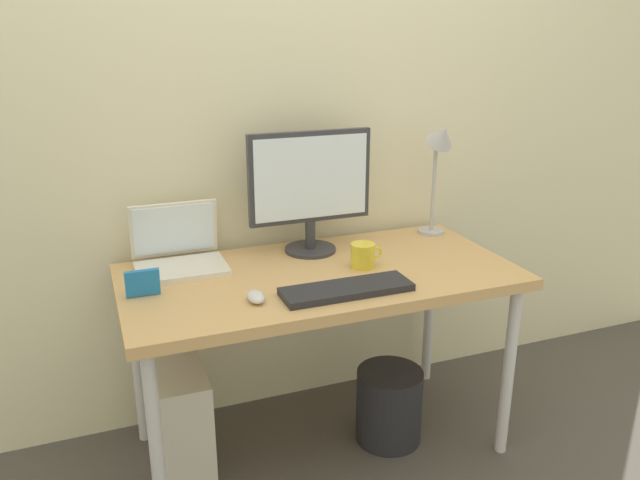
# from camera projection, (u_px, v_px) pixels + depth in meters

# --- Properties ---
(ground_plane) EXTENTS (6.00, 6.00, 0.00)m
(ground_plane) POSITION_uv_depth(u_px,v_px,m) (320.00, 443.00, 2.50)
(ground_plane) COLOR #4C4742
(back_wall) EXTENTS (4.40, 0.04, 2.60)m
(back_wall) POSITION_uv_depth(u_px,v_px,m) (282.00, 100.00, 2.45)
(back_wall) COLOR beige
(back_wall) RESTS_ON ground_plane
(desk) EXTENTS (1.41, 0.70, 0.74)m
(desk) POSITION_uv_depth(u_px,v_px,m) (320.00, 288.00, 2.29)
(desk) COLOR tan
(desk) RESTS_ON ground_plane
(monitor) EXTENTS (0.48, 0.20, 0.47)m
(monitor) POSITION_uv_depth(u_px,v_px,m) (310.00, 185.00, 2.39)
(monitor) COLOR #333338
(monitor) RESTS_ON desk
(laptop) EXTENTS (0.32, 0.26, 0.23)m
(laptop) POSITION_uv_depth(u_px,v_px,m) (178.00, 252.00, 2.30)
(laptop) COLOR silver
(laptop) RESTS_ON desk
(desk_lamp) EXTENTS (0.11, 0.16, 0.49)m
(desk_lamp) POSITION_uv_depth(u_px,v_px,m) (440.00, 153.00, 2.56)
(desk_lamp) COLOR #B2B2B7
(desk_lamp) RESTS_ON desk
(keyboard) EXTENTS (0.44, 0.14, 0.02)m
(keyboard) POSITION_uv_depth(u_px,v_px,m) (347.00, 289.00, 2.09)
(keyboard) COLOR #232328
(keyboard) RESTS_ON desk
(mouse) EXTENTS (0.06, 0.09, 0.03)m
(mouse) POSITION_uv_depth(u_px,v_px,m) (256.00, 297.00, 2.01)
(mouse) COLOR silver
(mouse) RESTS_ON desk
(coffee_mug) EXTENTS (0.12, 0.09, 0.09)m
(coffee_mug) POSITION_uv_depth(u_px,v_px,m) (363.00, 255.00, 2.30)
(coffee_mug) COLOR yellow
(coffee_mug) RESTS_ON desk
(photo_frame) EXTENTS (0.11, 0.03, 0.09)m
(photo_frame) POSITION_uv_depth(u_px,v_px,m) (142.00, 283.00, 2.05)
(photo_frame) COLOR #1E72BF
(photo_frame) RESTS_ON desk
(computer_tower) EXTENTS (0.18, 0.36, 0.42)m
(computer_tower) POSITION_uv_depth(u_px,v_px,m) (181.00, 419.00, 2.31)
(computer_tower) COLOR silver
(computer_tower) RESTS_ON ground_plane
(wastebasket) EXTENTS (0.26, 0.26, 0.30)m
(wastebasket) POSITION_uv_depth(u_px,v_px,m) (389.00, 405.00, 2.49)
(wastebasket) COLOR #232328
(wastebasket) RESTS_ON ground_plane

